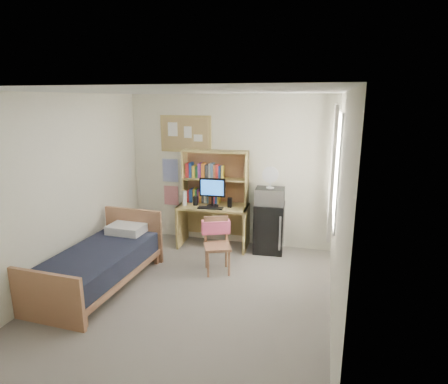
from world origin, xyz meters
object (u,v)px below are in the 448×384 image
(bed, at_px, (99,269))
(bulletin_board, at_px, (186,134))
(speaker_left, at_px, (195,201))
(speaker_right, at_px, (230,203))
(microwave, at_px, (270,196))
(monitor, at_px, (212,193))
(desk_chair, at_px, (217,246))
(mini_fridge, at_px, (269,228))
(desk, at_px, (214,226))
(desk_fan, at_px, (270,178))

(bed, bearing_deg, bulletin_board, 78.32)
(bed, height_order, speaker_left, speaker_left)
(bed, relative_size, speaker_left, 11.63)
(speaker_right, height_order, microwave, microwave)
(monitor, bearing_deg, bulletin_board, 145.55)
(monitor, bearing_deg, speaker_right, 0.00)
(speaker_right, bearing_deg, desk_chair, -90.03)
(monitor, xyz_separation_m, microwave, (0.96, 0.09, -0.02))
(mini_fridge, relative_size, bed, 0.44)
(mini_fridge, distance_m, bed, 2.78)
(desk, distance_m, speaker_right, 0.55)
(bulletin_board, xyz_separation_m, desk_chair, (0.95, -1.25, -1.51))
(microwave, bearing_deg, mini_fridge, 90.00)
(bulletin_board, height_order, bed, bulletin_board)
(bulletin_board, distance_m, microwave, 1.84)
(bed, distance_m, desk_fan, 2.94)
(mini_fridge, bearing_deg, monitor, -177.10)
(microwave, bearing_deg, speaker_right, -177.20)
(speaker_left, relative_size, microwave, 0.34)
(mini_fridge, xyz_separation_m, speaker_right, (-0.66, -0.10, 0.41))
(monitor, distance_m, speaker_left, 0.34)
(desk_chair, relative_size, mini_fridge, 0.99)
(speaker_left, bearing_deg, mini_fridge, 2.74)
(mini_fridge, height_order, monitor, monitor)
(desk_chair, distance_m, microwave, 1.29)
(desk_fan, bearing_deg, speaker_left, -178.86)
(desk, height_order, speaker_left, speaker_left)
(desk_chair, xyz_separation_m, desk_fan, (0.61, 0.99, 0.85))
(bulletin_board, height_order, desk_fan, bulletin_board)
(desk, bearing_deg, bed, -124.27)
(bulletin_board, xyz_separation_m, desk, (0.59, -0.30, -1.55))
(desk_chair, bearing_deg, mini_fridge, 36.02)
(desk_chair, xyz_separation_m, speaker_right, (-0.05, 0.91, 0.42))
(mini_fridge, bearing_deg, desk, 179.33)
(speaker_left, xyz_separation_m, microwave, (1.26, 0.11, 0.14))
(bulletin_board, xyz_separation_m, speaker_left, (0.30, -0.38, -1.10))
(bulletin_board, bearing_deg, microwave, -9.77)
(bulletin_board, bearing_deg, speaker_right, -21.08)
(bed, xyz_separation_m, speaker_right, (1.39, 1.77, 0.57))
(mini_fridge, height_order, microwave, microwave)
(microwave, bearing_deg, desk_fan, 0.00)
(bulletin_board, bearing_deg, desk_chair, -53.01)
(speaker_right, relative_size, desk_fan, 0.51)
(desk, distance_m, desk_fan, 1.31)
(bulletin_board, relative_size, speaker_left, 5.85)
(bulletin_board, relative_size, desk, 0.79)
(mini_fridge, height_order, speaker_right, speaker_right)
(desk_chair, bearing_deg, speaker_left, 103.67)
(desk_chair, relative_size, monitor, 1.74)
(monitor, bearing_deg, mini_fridge, 3.60)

